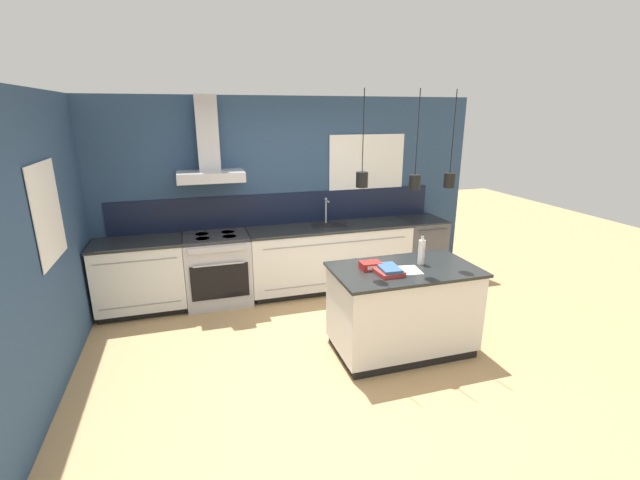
{
  "coord_description": "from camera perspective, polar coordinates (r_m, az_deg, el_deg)",
  "views": [
    {
      "loc": [
        -1.17,
        -3.64,
        2.4
      ],
      "look_at": [
        0.14,
        0.65,
        1.05
      ],
      "focal_mm": 24.0,
      "sensor_mm": 36.0,
      "label": 1
    }
  ],
  "objects": [
    {
      "name": "wall_back",
      "position": [
        5.84,
        -5.75,
        6.36
      ],
      "size": [
        5.6,
        2.24,
        2.6
      ],
      "color": "navy",
      "rests_on": "ground_plane"
    },
    {
      "name": "oven_range",
      "position": [
        5.68,
        -13.44,
        -3.77
      ],
      "size": [
        0.81,
        0.66,
        0.91
      ],
      "color": "#B5B5BA",
      "rests_on": "ground_plane"
    },
    {
      "name": "ground_plane",
      "position": [
        4.52,
        0.68,
        -15.37
      ],
      "size": [
        16.0,
        16.0,
        0.0
      ],
      "primitive_type": "plane",
      "color": "tan",
      "rests_on": "ground"
    },
    {
      "name": "kitchen_island",
      "position": [
        4.52,
        10.93,
        -9.05
      ],
      "size": [
        1.45,
        0.83,
        0.91
      ],
      "color": "black",
      "rests_on": "ground_plane"
    },
    {
      "name": "paper_pile",
      "position": [
        4.25,
        10.42,
        -4.06
      ],
      "size": [
        0.46,
        0.31,
        0.01
      ],
      "color": "silver",
      "rests_on": "kitchen_island"
    },
    {
      "name": "counter_run_sink",
      "position": [
        5.95,
        1.29,
        -2.29
      ],
      "size": [
        2.24,
        0.64,
        1.27
      ],
      "color": "black",
      "rests_on": "ground_plane"
    },
    {
      "name": "bottle_on_island",
      "position": [
        4.45,
        13.39,
        -1.49
      ],
      "size": [
        0.07,
        0.07,
        0.32
      ],
      "color": "silver",
      "rests_on": "kitchen_island"
    },
    {
      "name": "dishwasher",
      "position": [
        6.51,
        13.14,
        -1.11
      ],
      "size": [
        0.58,
        0.65,
        0.91
      ],
      "color": "#4C4C51",
      "rests_on": "ground_plane"
    },
    {
      "name": "counter_run_left",
      "position": [
        5.72,
        -22.76,
        -4.46
      ],
      "size": [
        1.06,
        0.64,
        0.91
      ],
      "color": "black",
      "rests_on": "ground_plane"
    },
    {
      "name": "red_supply_box",
      "position": [
        4.25,
        6.74,
        -3.4
      ],
      "size": [
        0.2,
        0.14,
        0.07
      ],
      "color": "red",
      "rests_on": "kitchen_island"
    },
    {
      "name": "wall_left",
      "position": [
        4.65,
        -32.15,
        0.49
      ],
      "size": [
        0.08,
        3.8,
        2.6
      ],
      "color": "navy",
      "rests_on": "ground_plane"
    },
    {
      "name": "book_stack",
      "position": [
        4.17,
        9.02,
        -3.98
      ],
      "size": [
        0.26,
        0.33,
        0.07
      ],
      "color": "#B2332D",
      "rests_on": "kitchen_island"
    }
  ]
}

